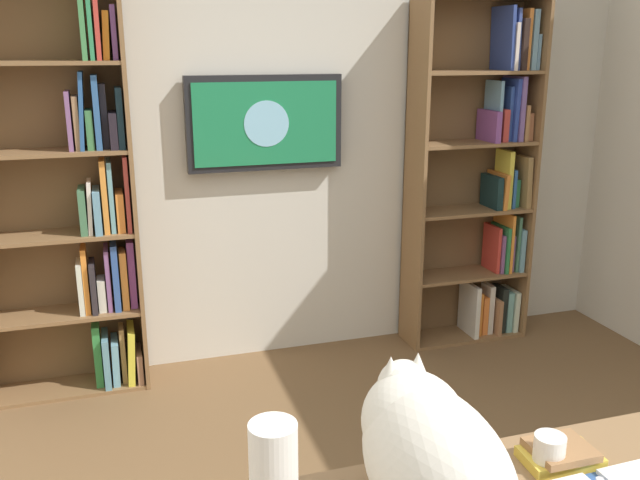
{
  "coord_description": "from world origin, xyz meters",
  "views": [
    {
      "loc": [
        0.89,
        1.59,
        1.82
      ],
      "look_at": [
        0.08,
        -1.03,
        1.03
      ],
      "focal_mm": 38.22,
      "sensor_mm": 36.0,
      "label": 1
    }
  ],
  "objects_px": {
    "wall_mounted_tv": "(265,123)",
    "paper_towel_roll": "(274,474)",
    "cat": "(429,453)",
    "coffee_mug": "(549,453)",
    "bookshelf_left": "(483,182)",
    "bookshelf_right": "(73,202)",
    "desk_book_stack": "(560,454)"
  },
  "relations": [
    {
      "from": "bookshelf_right",
      "to": "wall_mounted_tv",
      "type": "bearing_deg",
      "value": -175.34
    },
    {
      "from": "paper_towel_roll",
      "to": "desk_book_stack",
      "type": "xyz_separation_m",
      "value": [
        -0.76,
        -0.0,
        -0.1
      ]
    },
    {
      "from": "cat",
      "to": "wall_mounted_tv",
      "type": "bearing_deg",
      "value": -94.95
    },
    {
      "from": "bookshelf_right",
      "to": "desk_book_stack",
      "type": "distance_m",
      "value": 2.69
    },
    {
      "from": "cat",
      "to": "coffee_mug",
      "type": "xyz_separation_m",
      "value": [
        -0.38,
        -0.08,
        -0.13
      ]
    },
    {
      "from": "paper_towel_roll",
      "to": "bookshelf_left",
      "type": "bearing_deg",
      "value": -128.78
    },
    {
      "from": "bookshelf_right",
      "to": "coffee_mug",
      "type": "distance_m",
      "value": 2.68
    },
    {
      "from": "wall_mounted_tv",
      "to": "desk_book_stack",
      "type": "distance_m",
      "value": 2.53
    },
    {
      "from": "bookshelf_left",
      "to": "bookshelf_right",
      "type": "height_order",
      "value": "bookshelf_right"
    },
    {
      "from": "bookshelf_left",
      "to": "wall_mounted_tv",
      "type": "bearing_deg",
      "value": -3.69
    },
    {
      "from": "wall_mounted_tv",
      "to": "paper_towel_roll",
      "type": "height_order",
      "value": "wall_mounted_tv"
    },
    {
      "from": "bookshelf_left",
      "to": "coffee_mug",
      "type": "distance_m",
      "value": 2.66
    },
    {
      "from": "bookshelf_left",
      "to": "paper_towel_roll",
      "type": "relative_size",
      "value": 8.39
    },
    {
      "from": "wall_mounted_tv",
      "to": "paper_towel_roll",
      "type": "bearing_deg",
      "value": 77.33
    },
    {
      "from": "wall_mounted_tv",
      "to": "coffee_mug",
      "type": "relative_size",
      "value": 9.15
    },
    {
      "from": "cat",
      "to": "desk_book_stack",
      "type": "relative_size",
      "value": 3.17
    },
    {
      "from": "coffee_mug",
      "to": "bookshelf_left",
      "type": "bearing_deg",
      "value": -116.52
    },
    {
      "from": "wall_mounted_tv",
      "to": "cat",
      "type": "xyz_separation_m",
      "value": [
        0.22,
        2.55,
        -0.45
      ]
    },
    {
      "from": "coffee_mug",
      "to": "desk_book_stack",
      "type": "height_order",
      "value": "coffee_mug"
    },
    {
      "from": "paper_towel_roll",
      "to": "cat",
      "type": "bearing_deg",
      "value": 163.78
    },
    {
      "from": "bookshelf_left",
      "to": "wall_mounted_tv",
      "type": "height_order",
      "value": "bookshelf_left"
    },
    {
      "from": "paper_towel_roll",
      "to": "bookshelf_right",
      "type": "bearing_deg",
      "value": -78.24
    },
    {
      "from": "wall_mounted_tv",
      "to": "paper_towel_roll",
      "type": "relative_size",
      "value": 3.52
    },
    {
      "from": "bookshelf_right",
      "to": "paper_towel_roll",
      "type": "relative_size",
      "value": 8.74
    },
    {
      "from": "desk_book_stack",
      "to": "bookshelf_right",
      "type": "bearing_deg",
      "value": -62.04
    },
    {
      "from": "bookshelf_left",
      "to": "coffee_mug",
      "type": "relative_size",
      "value": 21.8
    },
    {
      "from": "bookshelf_left",
      "to": "cat",
      "type": "xyz_separation_m",
      "value": [
        1.57,
        2.46,
        -0.06
      ]
    },
    {
      "from": "wall_mounted_tv",
      "to": "bookshelf_right",
      "type": "bearing_deg",
      "value": 4.66
    },
    {
      "from": "wall_mounted_tv",
      "to": "paper_towel_roll",
      "type": "xyz_separation_m",
      "value": [
        0.55,
        2.45,
        -0.5
      ]
    },
    {
      "from": "paper_towel_roll",
      "to": "wall_mounted_tv",
      "type": "bearing_deg",
      "value": -102.67
    },
    {
      "from": "bookshelf_left",
      "to": "bookshelf_right",
      "type": "distance_m",
      "value": 2.39
    },
    {
      "from": "cat",
      "to": "desk_book_stack",
      "type": "bearing_deg",
      "value": -167.08
    }
  ]
}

